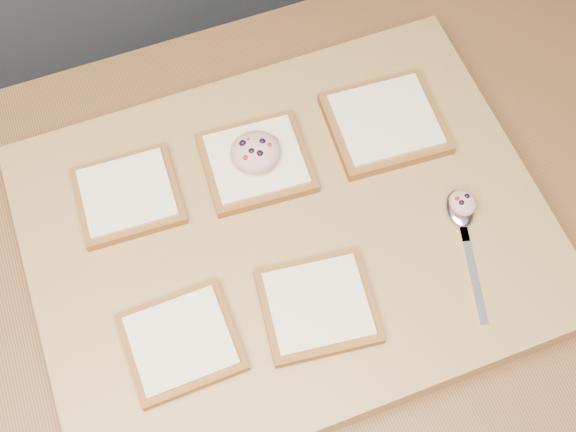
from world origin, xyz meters
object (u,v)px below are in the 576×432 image
cutting_board (288,235)px  tuna_salad_dollop (256,152)px  bread_far_center (256,162)px  spoon (462,218)px

cutting_board → tuna_salad_dollop: (-0.01, 0.09, 0.05)m
bread_far_center → tuna_salad_dollop: bearing=55.6°
cutting_board → tuna_salad_dollop: bearing=94.0°
bread_far_center → tuna_salad_dollop: size_ratio=2.21×
bread_far_center → spoon: 0.24m
cutting_board → spoon: 0.19m
spoon → cutting_board: bearing=162.1°
bread_far_center → spoon: bread_far_center is taller
tuna_salad_dollop → cutting_board: bearing=-86.0°
cutting_board → bread_far_center: (-0.01, 0.08, 0.03)m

